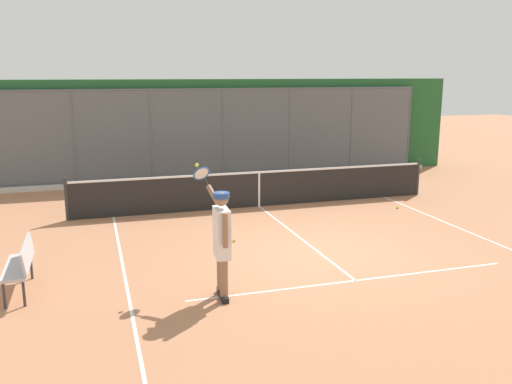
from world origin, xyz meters
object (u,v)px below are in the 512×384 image
tennis_ball_by_sideline (398,207)px  courtside_bench (21,263)px  tennis_player (221,236)px  tennis_ball_near_net (234,240)px

tennis_ball_by_sideline → courtside_bench: 9.46m
tennis_player → tennis_ball_by_sideline: size_ratio=30.71×
tennis_ball_near_net → tennis_ball_by_sideline: same height
tennis_player → tennis_ball_by_sideline: bearing=-50.3°
tennis_ball_near_net → tennis_ball_by_sideline: (-4.90, -1.53, 0.00)m
courtside_bench → tennis_ball_by_sideline: bearing=-70.5°
tennis_ball_by_sideline → courtside_bench: courtside_bench is taller
tennis_player → courtside_bench: bearing=72.6°
tennis_ball_near_net → tennis_ball_by_sideline: 5.13m
tennis_ball_near_net → tennis_player: bearing=71.4°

